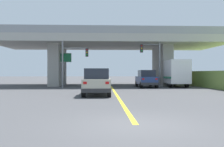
{
  "coord_description": "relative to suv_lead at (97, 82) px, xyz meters",
  "views": [
    {
      "loc": [
        -1.1,
        -7.61,
        1.71
      ],
      "look_at": [
        -0.01,
        18.74,
        1.63
      ],
      "focal_mm": 37.58,
      "sensor_mm": 36.0,
      "label": 1
    }
  ],
  "objects": [
    {
      "name": "ground",
      "position": [
        1.51,
        14.12,
        -1.02
      ],
      "size": [
        160.0,
        160.0,
        0.0
      ],
      "primitive_type": "plane",
      "color": "#424244"
    },
    {
      "name": "overpass_bridge",
      "position": [
        1.51,
        14.12,
        4.07
      ],
      "size": [
        29.6,
        10.49,
        7.16
      ],
      "color": "#A8A59E",
      "rests_on": "ground"
    },
    {
      "name": "lane_divider_stripe",
      "position": [
        1.51,
        0.68,
        -1.01
      ],
      "size": [
        0.2,
        22.0,
        0.01
      ],
      "primitive_type": "cube",
      "color": "yellow",
      "rests_on": "ground"
    },
    {
      "name": "suv_lead",
      "position": [
        0.0,
        0.0,
        0.0
      ],
      "size": [
        2.04,
        4.63,
        2.02
      ],
      "color": "#B7B29E",
      "rests_on": "ground"
    },
    {
      "name": "suv_crossing",
      "position": [
        5.58,
        9.45,
        -0.0
      ],
      "size": [
        1.98,
        4.52,
        2.02
      ],
      "rotation": [
        0.0,
        0.0,
        -0.0
      ],
      "color": "navy",
      "rests_on": "ground"
    },
    {
      "name": "box_truck",
      "position": [
        9.22,
        10.73,
        0.66
      ],
      "size": [
        2.33,
        6.64,
        3.22
      ],
      "color": "red",
      "rests_on": "ground"
    },
    {
      "name": "sedan_oncoming",
      "position": [
        0.53,
        21.4,
        -0.0
      ],
      "size": [
        1.88,
        4.77,
        2.02
      ],
      "color": "navy",
      "rests_on": "ground"
    },
    {
      "name": "traffic_signal_nearside",
      "position": [
        6.41,
        9.34,
        2.6
      ],
      "size": [
        2.4,
        0.36,
        5.83
      ],
      "color": "slate",
      "rests_on": "ground"
    },
    {
      "name": "traffic_signal_farside",
      "position": [
        -3.11,
        9.02,
        2.31
      ],
      "size": [
        3.02,
        0.36,
        5.34
      ],
      "color": "slate",
      "rests_on": "ground"
    },
    {
      "name": "highway_sign",
      "position": [
        -4.4,
        12.4,
        2.23
      ],
      "size": [
        1.7,
        0.17,
        4.4
      ],
      "color": "slate",
      "rests_on": "ground"
    }
  ]
}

